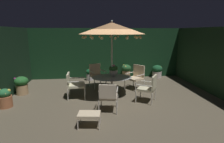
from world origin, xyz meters
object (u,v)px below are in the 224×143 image
(potted_plant_right_near, at_px, (5,98))
(patio_dining_table, at_px, (112,81))
(ottoman_footrest, at_px, (89,115))
(potted_plant_front_corner, at_px, (90,74))
(patio_chair_east, at_px, (136,76))
(patio_umbrella, at_px, (112,28))
(potted_plant_left_near, at_px, (126,71))
(patio_chair_south, at_px, (74,83))
(patio_chair_southeast, at_px, (96,74))
(centerpiece_planter, at_px, (113,70))
(patio_chair_north, at_px, (108,95))
(patio_chair_northeast, at_px, (149,87))
(potted_plant_back_center, at_px, (22,85))
(potted_plant_left_far, at_px, (157,71))

(potted_plant_right_near, bearing_deg, patio_dining_table, 10.25)
(ottoman_footrest, relative_size, potted_plant_front_corner, 1.06)
(patio_chair_east, height_order, ottoman_footrest, patio_chair_east)
(patio_umbrella, height_order, potted_plant_left_near, patio_umbrella)
(patio_chair_south, bearing_deg, potted_plant_front_corner, 77.07)
(patio_umbrella, xyz_separation_m, ottoman_footrest, (-0.84, -2.22, -2.21))
(patio_chair_southeast, bearing_deg, ottoman_footrest, -94.87)
(patio_umbrella, relative_size, centerpiece_planter, 6.29)
(patio_dining_table, relative_size, patio_chair_southeast, 1.49)
(patio_chair_north, relative_size, ottoman_footrest, 1.49)
(patio_chair_southeast, xyz_separation_m, ottoman_footrest, (-0.30, -3.54, -0.26))
(patio_dining_table, bearing_deg, patio_umbrella, 154.79)
(patio_chair_northeast, relative_size, potted_plant_left_near, 1.31)
(patio_dining_table, relative_size, potted_plant_front_corner, 2.59)
(patio_dining_table, height_order, patio_chair_north, patio_chair_north)
(patio_umbrella, relative_size, potted_plant_back_center, 3.94)
(potted_plant_back_center, xyz_separation_m, potted_plant_left_near, (4.53, 1.97, 0.02))
(patio_chair_north, relative_size, patio_chair_southeast, 0.91)
(patio_chair_east, xyz_separation_m, potted_plant_front_corner, (-2.01, 1.60, -0.25))
(patio_umbrella, bearing_deg, centerpiece_planter, 49.47)
(patio_chair_southeast, relative_size, potted_plant_left_far, 1.50)
(patio_chair_northeast, height_order, potted_plant_back_center, patio_chair_northeast)
(patio_chair_southeast, bearing_deg, patio_chair_northeast, -49.71)
(centerpiece_planter, height_order, potted_plant_right_near, centerpiece_planter)
(patio_umbrella, xyz_separation_m, potted_plant_left_far, (2.73, 2.58, -2.18))
(patio_dining_table, bearing_deg, potted_plant_front_corner, 109.29)
(patio_dining_table, distance_m, potted_plant_front_corner, 2.60)
(centerpiece_planter, relative_size, patio_chair_east, 0.44)
(patio_chair_northeast, height_order, potted_plant_right_near, patio_chair_northeast)
(patio_chair_north, bearing_deg, potted_plant_front_corner, 98.68)
(patio_dining_table, xyz_separation_m, potted_plant_left_near, (1.05, 2.57, -0.19))
(patio_chair_north, bearing_deg, patio_chair_southeast, 95.71)
(patio_dining_table, xyz_separation_m, patio_chair_northeast, (1.21, -0.75, -0.05))
(patio_chair_south, height_order, ottoman_footrest, patio_chair_south)
(ottoman_footrest, relative_size, potted_plant_right_near, 0.99)
(potted_plant_back_center, bearing_deg, potted_plant_left_far, 17.65)
(patio_chair_south, bearing_deg, patio_chair_southeast, 56.66)
(patio_dining_table, height_order, centerpiece_planter, centerpiece_planter)
(patio_chair_northeast, relative_size, potted_plant_front_corner, 1.67)
(centerpiece_planter, distance_m, patio_chair_north, 1.58)
(patio_chair_north, distance_m, potted_plant_left_far, 4.97)
(patio_dining_table, bearing_deg, potted_plant_right_near, -169.75)
(centerpiece_planter, distance_m, patio_chair_south, 1.56)
(potted_plant_right_near, xyz_separation_m, potted_plant_left_near, (4.62, 3.22, 0.10))
(potted_plant_front_corner, bearing_deg, ottoman_footrest, -89.85)
(patio_chair_south, relative_size, potted_plant_back_center, 1.31)
(patio_chair_south, relative_size, ottoman_footrest, 1.52)
(patio_umbrella, bearing_deg, patio_chair_southeast, 112.31)
(potted_plant_right_near, relative_size, potted_plant_front_corner, 1.08)
(patio_chair_north, xyz_separation_m, potted_plant_left_near, (1.32, 3.96, -0.13))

